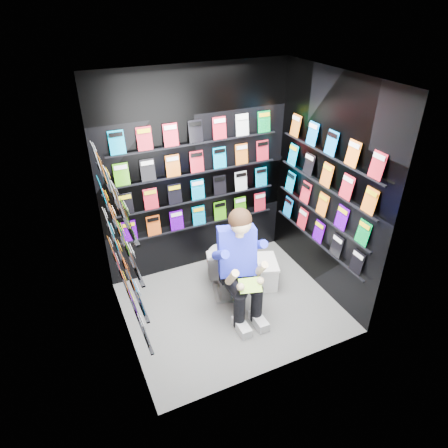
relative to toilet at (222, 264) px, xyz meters
name	(u,v)px	position (x,y,z in m)	size (l,w,h in m)	color
floor	(231,306)	(-0.05, -0.37, -0.37)	(2.40, 2.40, 0.00)	#5C5C59
ceiling	(233,80)	(-0.05, -0.37, 2.23)	(2.40, 2.40, 0.00)	white
wall_back	(196,175)	(-0.05, 0.63, 0.93)	(2.40, 0.04, 2.60)	black
wall_front	(284,264)	(-0.05, -1.37, 0.93)	(2.40, 0.04, 2.60)	black
wall_left	(115,238)	(-1.25, -0.37, 0.93)	(0.04, 2.00, 2.60)	black
wall_right	(327,190)	(1.15, -0.37, 0.93)	(0.04, 2.00, 2.60)	black
comics_back	(197,176)	(-0.05, 0.60, 0.94)	(2.10, 0.06, 1.37)	red
comics_left	(118,237)	(-1.22, -0.37, 0.94)	(0.06, 1.70, 1.37)	red
comics_right	(325,190)	(1.12, -0.37, 0.94)	(0.06, 1.70, 1.37)	red
toilet	(222,264)	(0.00, 0.00, 0.00)	(0.42, 0.75, 0.73)	white
longbox	(266,273)	(0.55, -0.15, -0.21)	(0.23, 0.41, 0.31)	silver
longbox_lid	(267,262)	(0.55, -0.15, -0.04)	(0.25, 0.43, 0.03)	silver
reader	(236,251)	(0.00, -0.38, 0.43)	(0.56, 0.82, 1.50)	#131CCC
held_comic	(250,285)	(0.00, -0.73, 0.21)	(0.24, 0.01, 0.17)	green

